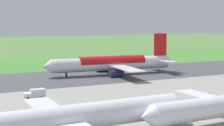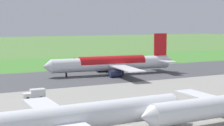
{
  "view_description": "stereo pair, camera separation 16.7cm",
  "coord_description": "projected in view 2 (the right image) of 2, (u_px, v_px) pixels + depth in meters",
  "views": [
    {
      "loc": [
        53.5,
        121.72,
        20.01
      ],
      "look_at": [
        -6.17,
        0.0,
        4.5
      ],
      "focal_mm": 56.25,
      "sensor_mm": 36.0,
      "label": 1
    },
    {
      "loc": [
        53.34,
        121.8,
        20.01
      ],
      "look_at": [
        -6.17,
        0.0,
        4.5
      ],
      "focal_mm": 56.25,
      "sensor_mm": 36.0,
      "label": 2
    }
  ],
  "objects": [
    {
      "name": "grass_verge_foreground",
      "position": [
        66.0,
        65.0,
        168.06
      ],
      "size": [
        600.0,
        80.0,
        0.04
      ],
      "primitive_type": "cube",
      "color": "#478534",
      "rests_on": "ground"
    },
    {
      "name": "apron_concrete",
      "position": [
        217.0,
        115.0,
        76.52
      ],
      "size": [
        440.0,
        110.0,
        0.05
      ],
      "primitive_type": "cube",
      "color": "gray",
      "rests_on": "ground"
    },
    {
      "name": "airliner_main",
      "position": [
        113.0,
        63.0,
        136.59
      ],
      "size": [
        54.15,
        44.36,
        15.88
      ],
      "color": "white",
      "rests_on": "ground"
    },
    {
      "name": "traffic_cone_orange",
      "position": [
        69.0,
        63.0,
        172.1
      ],
      "size": [
        0.4,
        0.4,
        0.55
      ],
      "primitive_type": "cone",
      "color": "orange",
      "rests_on": "ground"
    },
    {
      "name": "ground_plane",
      "position": [
        98.0,
        75.0,
        134.26
      ],
      "size": [
        800.0,
        800.0,
        0.0
      ],
      "primitive_type": "plane",
      "color": "#547F3D"
    },
    {
      "name": "no_stopping_sign",
      "position": [
        74.0,
        60.0,
        173.85
      ],
      "size": [
        0.6,
        0.1,
        2.82
      ],
      "color": "slate",
      "rests_on": "ground"
    },
    {
      "name": "service_truck_baggage",
      "position": [
        35.0,
        94.0,
        92.54
      ],
      "size": [
        5.87,
        2.48,
        2.65
      ],
      "color": "silver",
      "rests_on": "ground"
    },
    {
      "name": "runway_asphalt",
      "position": [
        98.0,
        75.0,
        134.26
      ],
      "size": [
        600.0,
        38.93,
        0.06
      ],
      "primitive_type": "cube",
      "color": "#47474C",
      "rests_on": "ground"
    },
    {
      "name": "airliner_parked_far",
      "position": [
        68.0,
        118.0,
        59.9
      ],
      "size": [
        48.57,
        39.65,
        14.21
      ],
      "color": "white",
      "rests_on": "ground"
    }
  ]
}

